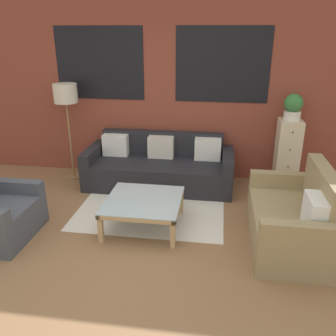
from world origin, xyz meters
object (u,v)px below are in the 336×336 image
Objects in this scene: couch_dark at (159,168)px; drawer_cabinet at (287,154)px; coffee_table at (144,203)px; settee_vintage at (294,220)px; floor_lamp at (66,98)px; potted_plant at (293,107)px.

drawer_cabinet is at bearing 6.31° from couch_dark.
coffee_table is 0.86× the size of drawer_cabinet.
settee_vintage is 1.75m from coffee_table.
floor_lamp is (-1.49, 1.39, 1.00)m from coffee_table.
drawer_cabinet is 2.76× the size of potted_plant.
potted_plant is at bearing 2.02° from floor_lamp.
settee_vintage is 0.92× the size of floor_lamp.
potted_plant reaches higher than settee_vintage.
drawer_cabinet reaches higher than settee_vintage.
potted_plant reaches higher than drawer_cabinet.
floor_lamp is 1.44× the size of drawer_cabinet.
drawer_cabinet is (1.91, 1.51, 0.21)m from coffee_table.
couch_dark is 1.80m from floor_lamp.
couch_dark is at bearing -173.69° from potted_plant.
drawer_cabinet reaches higher than couch_dark.
floor_lamp reaches higher than drawer_cabinet.
potted_plant is (3.40, 0.12, -0.06)m from floor_lamp.
potted_plant is at bearing 90.00° from drawer_cabinet.
floor_lamp is at bearing -177.98° from potted_plant.
drawer_cabinet is 0.73m from potted_plant.
couch_dark is at bearing -173.69° from drawer_cabinet.
floor_lamp is at bearing 154.52° from settee_vintage.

